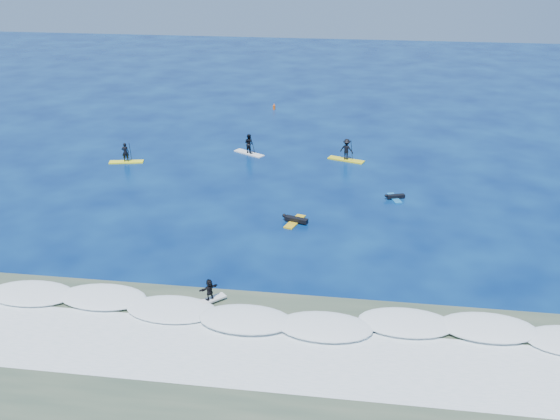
# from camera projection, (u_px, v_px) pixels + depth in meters

# --- Properties ---
(ground) EXTENTS (160.00, 160.00, 0.00)m
(ground) POSITION_uv_depth(u_px,v_px,m) (261.00, 231.00, 41.12)
(ground) COLOR #03113F
(ground) RESTS_ON ground
(shallow_water) EXTENTS (90.00, 13.00, 0.01)m
(shallow_water) POSITION_uv_depth(u_px,v_px,m) (210.00, 365.00, 28.47)
(shallow_water) COLOR #324435
(shallow_water) RESTS_ON ground
(breaking_wave) EXTENTS (40.00, 6.00, 0.30)m
(breaking_wave) POSITION_uv_depth(u_px,v_px,m) (228.00, 316.00, 32.09)
(breaking_wave) COLOR white
(breaking_wave) RESTS_ON ground
(whitewater) EXTENTS (34.00, 5.00, 0.02)m
(whitewater) POSITION_uv_depth(u_px,v_px,m) (215.00, 351.00, 29.38)
(whitewater) COLOR silver
(whitewater) RESTS_ON ground
(sup_paddler_left) EXTENTS (2.95, 1.29, 2.01)m
(sup_paddler_left) POSITION_uv_depth(u_px,v_px,m) (126.00, 155.00, 52.95)
(sup_paddler_left) COLOR #FFFA1B
(sup_paddler_left) RESTS_ON ground
(sup_paddler_center) EXTENTS (2.95, 2.18, 2.10)m
(sup_paddler_center) POSITION_uv_depth(u_px,v_px,m) (249.00, 145.00, 54.92)
(sup_paddler_center) COLOR white
(sup_paddler_center) RESTS_ON ground
(sup_paddler_right) EXTENTS (3.24, 1.78, 2.22)m
(sup_paddler_right) POSITION_uv_depth(u_px,v_px,m) (347.00, 151.00, 53.32)
(sup_paddler_right) COLOR yellow
(sup_paddler_right) RESTS_ON ground
(prone_paddler_near) EXTENTS (1.83, 2.41, 0.49)m
(prone_paddler_near) POSITION_uv_depth(u_px,v_px,m) (295.00, 220.00, 42.24)
(prone_paddler_near) COLOR gold
(prone_paddler_near) RESTS_ON ground
(prone_paddler_far) EXTENTS (1.52, 2.01, 0.41)m
(prone_paddler_far) POSITION_uv_depth(u_px,v_px,m) (395.00, 197.00, 45.95)
(prone_paddler_far) COLOR #1668AA
(prone_paddler_far) RESTS_ON ground
(wave_surfer) EXTENTS (1.62, 1.61, 1.30)m
(wave_surfer) POSITION_uv_depth(u_px,v_px,m) (210.00, 291.00, 32.85)
(wave_surfer) COLOR silver
(wave_surfer) RESTS_ON breaking_wave
(marker_buoy) EXTENTS (0.29, 0.29, 0.70)m
(marker_buoy) POSITION_uv_depth(u_px,v_px,m) (274.00, 107.00, 68.69)
(marker_buoy) COLOR #D64F13
(marker_buoy) RESTS_ON ground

